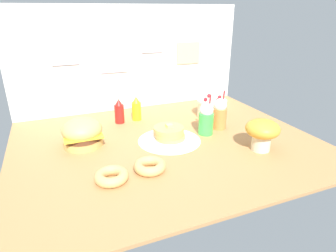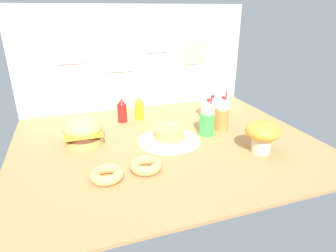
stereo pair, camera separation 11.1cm
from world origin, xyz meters
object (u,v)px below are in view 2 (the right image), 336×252
(orange_float_cup, at_px, (222,115))
(donut_pink_glaze, at_px, (107,174))
(pancake_stack, at_px, (169,135))
(mushroom_stool, at_px, (262,134))
(mustard_bottle, at_px, (139,109))
(cream_soda_cup, at_px, (207,120))
(donut_chocolate, at_px, (146,165))
(burger, at_px, (83,131))
(layer_cake, at_px, (215,109))
(ketchup_bottle, at_px, (122,111))

(orange_float_cup, distance_m, donut_pink_glaze, 1.08)
(pancake_stack, height_order, mushroom_stool, mushroom_stool)
(mustard_bottle, distance_m, cream_soda_cup, 0.65)
(donut_chocolate, bearing_deg, burger, 122.45)
(layer_cake, height_order, orange_float_cup, orange_float_cup)
(mushroom_stool, bearing_deg, mustard_bottle, 125.14)
(burger, xyz_separation_m, layer_cake, (1.15, 0.16, -0.01))
(cream_soda_cup, bearing_deg, mushroom_stool, -60.91)
(cream_soda_cup, bearing_deg, orange_float_cup, 21.00)
(burger, distance_m, layer_cake, 1.16)
(pancake_stack, height_order, donut_chocolate, pancake_stack)
(burger, distance_m, donut_chocolate, 0.61)
(cream_soda_cup, bearing_deg, burger, 170.25)
(burger, relative_size, cream_soda_cup, 0.88)
(donut_chocolate, bearing_deg, mustard_bottle, 78.48)
(burger, relative_size, ketchup_bottle, 1.33)
(ketchup_bottle, distance_m, donut_pink_glaze, 0.91)
(orange_float_cup, bearing_deg, donut_pink_glaze, -155.71)
(ketchup_bottle, distance_m, mushroom_stool, 1.17)
(ketchup_bottle, xyz_separation_m, donut_pink_glaze, (-0.26, -0.87, -0.07))
(donut_chocolate, bearing_deg, orange_float_cup, 29.38)
(layer_cake, height_order, cream_soda_cup, cream_soda_cup)
(mustard_bottle, bearing_deg, donut_chocolate, -101.52)
(donut_pink_glaze, bearing_deg, mustard_bottle, 64.89)
(burger, distance_m, mushroom_stool, 1.25)
(burger, bearing_deg, pancake_stack, -15.42)
(mustard_bottle, distance_m, donut_chocolate, 0.88)
(pancake_stack, bearing_deg, layer_cake, 30.76)
(mustard_bottle, distance_m, donut_pink_glaze, 0.98)
(pancake_stack, height_order, layer_cake, layer_cake)
(ketchup_bottle, relative_size, orange_float_cup, 0.67)
(mustard_bottle, relative_size, orange_float_cup, 0.67)
(pancake_stack, xyz_separation_m, mushroom_stool, (0.53, -0.38, 0.09))
(burger, bearing_deg, mushroom_stool, -25.78)
(mustard_bottle, relative_size, donut_chocolate, 1.08)
(mustard_bottle, bearing_deg, burger, -145.54)
(ketchup_bottle, xyz_separation_m, mustard_bottle, (0.16, 0.01, 0.00))
(mustard_bottle, height_order, mushroom_stool, mushroom_stool)
(layer_cake, relative_size, cream_soda_cup, 0.83)
(orange_float_cup, relative_size, mushroom_stool, 1.36)
(pancake_stack, relative_size, donut_chocolate, 1.83)
(layer_cake, distance_m, ketchup_bottle, 0.82)
(pancake_stack, xyz_separation_m, ketchup_bottle, (-0.25, 0.50, 0.05))
(pancake_stack, bearing_deg, ketchup_bottle, 116.89)
(burger, height_order, mushroom_stool, mushroom_stool)
(ketchup_bottle, distance_m, orange_float_cup, 0.84)
(ketchup_bottle, bearing_deg, orange_float_cup, -30.72)
(orange_float_cup, bearing_deg, donut_chocolate, -150.62)
(burger, bearing_deg, layer_cake, 8.03)
(pancake_stack, relative_size, orange_float_cup, 1.13)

